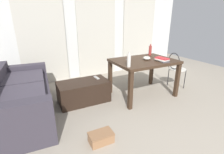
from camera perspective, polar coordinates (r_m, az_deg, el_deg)
The scene contains 14 objects.
ground_plane at distance 3.23m, azimuth 9.04°, elevation -9.30°, with size 8.10×8.10×0.00m, color gray.
wall_back at distance 4.68m, azimuth -5.70°, elevation 15.44°, with size 5.39×0.10×2.42m, color silver.
curtains at distance 4.61m, azimuth -5.23°, elevation 13.48°, with size 3.83×0.03×2.12m.
couch at distance 3.12m, azimuth -29.52°, elevation -6.41°, with size 1.02×2.01×0.74m.
coffee_table at distance 3.26m, azimuth -9.80°, elevation -4.99°, with size 0.95×0.52×0.41m.
craft_table at distance 3.42m, azimuth 10.92°, elevation 4.18°, with size 1.23×0.90×0.76m.
wire_chair at distance 4.03m, azimuth 21.22°, elevation 3.49°, with size 0.37×0.39×0.83m.
bottle_near at distance 3.88m, azimuth 13.09°, elevation 8.99°, with size 0.07×0.07×0.24m.
bottle_far at distance 2.83m, azimuth 5.88°, elevation 5.69°, with size 0.07×0.07×0.26m.
bowl at distance 3.40m, azimuth 11.95°, elevation 6.44°, with size 0.15×0.15×0.07m, color beige.
book_stack at distance 3.38m, azimuth 16.94°, elevation 5.83°, with size 0.23×0.31×0.06m.
scissors at distance 3.40m, azimuth 5.51°, elevation 6.16°, with size 0.10×0.09×0.00m.
tv_remote_primary at distance 3.33m, azimuth -5.41°, elevation -0.21°, with size 0.05×0.18×0.02m, color #B7B7B2.
shoebox at distance 2.31m, azimuth -3.82°, elevation -20.15°, with size 0.32×0.20×0.14m.
Camera 1 is at (-1.71, -0.97, 1.55)m, focal length 26.39 mm.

